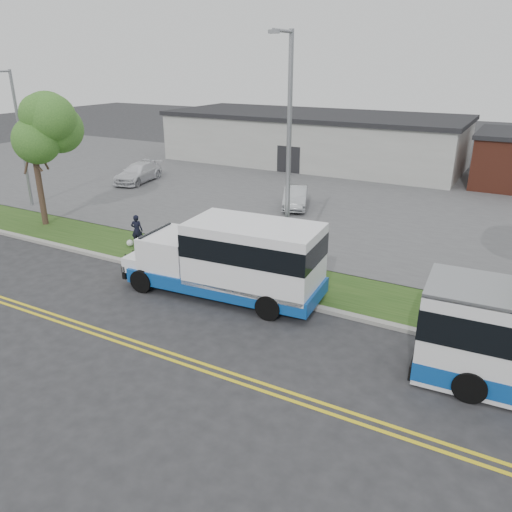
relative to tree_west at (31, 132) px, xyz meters
The scene contains 16 objects.
ground 13.43m from the tree_west, 14.93° to the right, with size 140.00×140.00×0.00m, color #28282B.
lane_line_north 14.83m from the tree_west, 30.43° to the right, with size 70.00×0.12×0.01m, color yellow.
lane_line_south 14.97m from the tree_west, 31.49° to the right, with size 70.00×0.12×0.01m, color yellow.
curb 13.19m from the tree_west, ahead, with size 80.00×0.30×0.15m, color #9E9B93.
verge 13.03m from the tree_west, ahead, with size 80.00×3.30×0.10m, color #224416.
parking_lot 18.98m from the tree_west, 48.99° to the left, with size 80.00×25.00×0.10m, color #4C4C4F.
commercial_building 24.72m from the tree_west, 75.85° to the left, with size 25.40×10.40×4.35m.
tree_west is the anchor object (origin of this frame).
streetlight_near 15.01m from the tree_west, ahead, with size 0.35×1.53×9.50m.
streetlight_far 4.62m from the tree_west, 151.02° to the left, with size 0.35×1.53×8.00m.
shuttle_bus 14.53m from the tree_west, 10.39° to the right, with size 8.13×3.18×3.05m.
pedestrian 8.09m from the tree_west, ahead, with size 0.57×0.38×1.57m, color black.
parked_car_a 15.18m from the tree_west, 42.22° to the left, with size 1.37×3.92×1.29m, color #A7AAAE.
parked_car_b 11.55m from the tree_west, 102.89° to the left, with size 1.88×4.63×1.34m, color white.
grocery_bag_left 8.20m from the tree_west, ahead, with size 0.32×0.32×0.32m, color white.
grocery_bag_right 8.68m from the tree_west, ahead, with size 0.32×0.32×0.32m, color white.
Camera 1 is at (11.03, -14.35, 8.59)m, focal length 35.00 mm.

